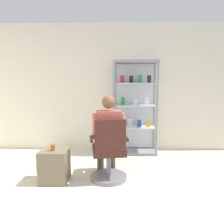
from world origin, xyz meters
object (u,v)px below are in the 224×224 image
seated_shopkeeper (108,132)px  tea_glass (53,147)px  office_chair (109,155)px  display_cabinet_main (135,107)px  storage_crate (54,166)px

seated_shopkeeper → tea_glass: seated_shopkeeper is taller
office_chair → seated_shopkeeper: bearing=98.6°
seated_shopkeeper → tea_glass: (-0.80, -0.25, -0.18)m
display_cabinet_main → office_chair: bearing=-107.9°
storage_crate → tea_glass: size_ratio=4.97×
display_cabinet_main → office_chair: display_cabinet_main is taller
office_chair → storage_crate: office_chair is taller
seated_shopkeeper → storage_crate: (-0.79, -0.21, -0.47)m
office_chair → seated_shopkeeper: seated_shopkeeper is taller
seated_shopkeeper → tea_glass: bearing=-162.8°
tea_glass → office_chair: bearing=5.9°
tea_glass → storage_crate: bearing=83.3°
display_cabinet_main → seated_shopkeeper: (-0.50, -1.30, -0.25)m
display_cabinet_main → tea_glass: 2.06m
office_chair → storage_crate: (-0.82, -0.05, -0.15)m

